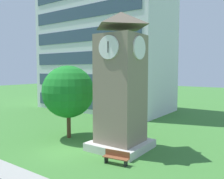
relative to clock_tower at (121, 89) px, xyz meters
name	(u,v)px	position (x,y,z in m)	size (l,w,h in m)	color
ground_plane	(65,152)	(-3.10, -3.07, -4.79)	(160.00, 160.00, 0.00)	#3D7A33
kerb_strip	(10,172)	(-3.10, -7.62, -4.79)	(120.00, 1.60, 0.01)	#9E9E99
office_building	(104,39)	(-13.10, 15.13, 6.41)	(20.77, 10.42, 22.40)	silver
clock_tower	(121,89)	(0.00, 0.00, 0.00)	(4.22, 4.22, 10.70)	gray
park_bench	(116,157)	(1.49, -2.80, -4.33)	(1.85, 0.73, 0.88)	brown
tree_near_tower	(68,92)	(-5.67, -0.12, -0.51)	(4.79, 4.79, 6.69)	#513823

